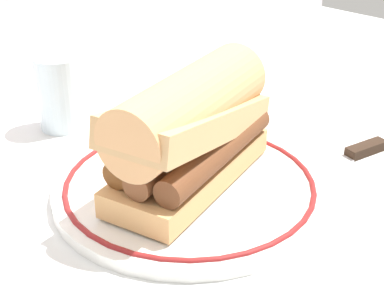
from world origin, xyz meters
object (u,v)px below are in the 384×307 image
object	(u,v)px
plate	(192,185)
drinking_glass	(61,97)
butter_knife	(341,159)
sausage_sandwich	(192,127)

from	to	relation	value
plate	drinking_glass	size ratio (longest dim) A/B	3.00
butter_knife	drinking_glass	bearing A→B (deg)	118.67
sausage_sandwich	drinking_glass	bearing A→B (deg)	76.83
sausage_sandwich	butter_knife	size ratio (longest dim) A/B	1.33
plate	butter_knife	bearing A→B (deg)	-25.25
plate	sausage_sandwich	world-z (taller)	sausage_sandwich
butter_knife	plate	bearing A→B (deg)	154.75
sausage_sandwich	drinking_glass	xyz separation A→B (m)	(-0.00, 0.23, -0.03)
plate	sausage_sandwich	xyz separation A→B (m)	(0.00, 0.00, 0.07)
sausage_sandwich	drinking_glass	distance (m)	0.23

